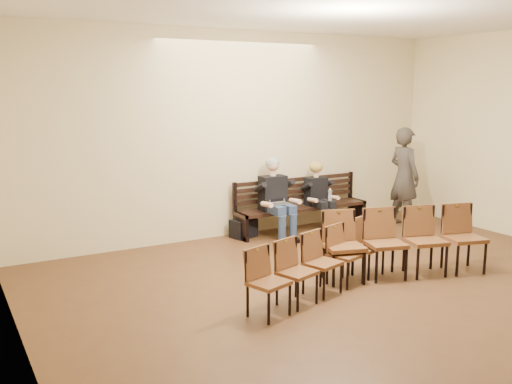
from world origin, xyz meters
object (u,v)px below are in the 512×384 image
Objects in this scene: seated_man at (276,198)px; water_bottle at (330,201)px; chair_row_front at (406,243)px; seated_woman at (319,200)px; laptop at (280,206)px; chair_row_back at (323,263)px; bench at (302,218)px; bag at (243,228)px; passerby at (404,169)px.

water_bottle is at bearing -11.50° from seated_man.
seated_woman is at bearing 95.85° from chair_row_front.
chair_row_front is (0.42, -2.54, -0.09)m from laptop.
seated_woman reaches higher than chair_row_back.
bench is 6.10× the size of bag.
chair_row_front is 1.39m from chair_row_back.
laptop is at bearing -170.93° from seated_woman.
bag is (-1.15, 0.10, -0.07)m from bench.
seated_woman reaches higher than bag.
seated_woman is 2.59× the size of bag.
chair_row_back is at bearing -109.68° from seated_man.
laptop is at bearing 176.56° from water_bottle.
bag is at bearing 143.44° from laptop.
bag is at bearing 124.11° from chair_row_front.
chair_row_back reaches higher than water_bottle.
chair_row_front is at bearing 135.43° from passerby.
seated_man reaches higher than water_bottle.
passerby is at bearing -10.44° from water_bottle.
seated_woman is 3.67× the size of laptop.
laptop is 0.13× the size of chair_row_back.
bench is 3.22m from chair_row_back.
chair_row_back reaches higher than laptop.
water_bottle is (1.01, -0.20, -0.12)m from seated_man.
bench is 0.45m from seated_woman.
laptop is 2.57m from chair_row_front.
passerby is 4.15m from chair_row_back.
passerby is at bearing -9.21° from laptop.
chair_row_back is at bearing -112.43° from laptop.
chair_row_back reaches higher than bench.
chair_row_back is (-0.96, -2.53, -0.17)m from laptop.
water_bottle reaches higher than bench.
bag is (-0.52, 0.36, -0.40)m from laptop.
bag is at bearing 175.03° from bench.
seated_woman is (0.92, 0.00, -0.13)m from seated_man.
passerby is at bearing 15.56° from chair_row_back.
seated_woman reaches higher than chair_row_front.
seated_woman is at bearing -23.29° from bench.
chair_row_front is (0.43, -2.68, -0.21)m from seated_man.
seated_man is 0.57× the size of chair_row_back.
seated_man is at bearing -169.33° from bench.
seated_man reaches higher than bag.
chair_row_front reaches higher than bench.
chair_row_back is at bearing -164.34° from chair_row_front.
water_bottle is (1.00, -0.06, -0.00)m from laptop.
seated_woman is 0.52× the size of passerby.
seated_woman is (0.28, -0.12, 0.33)m from bench.
seated_woman is at bearing 71.77° from passerby.
chair_row_front is at bearing -17.28° from chair_row_back.
chair_row_back reaches higher than bag.
laptop is at bearing -35.01° from bag.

